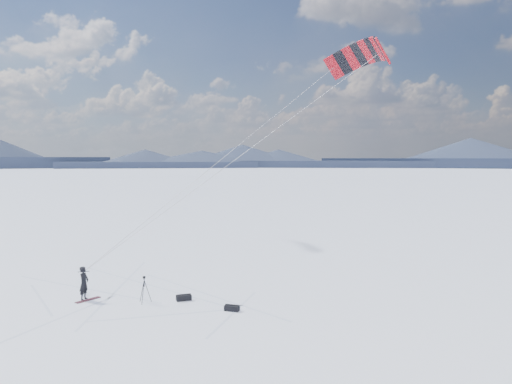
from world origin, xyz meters
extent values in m
plane|color=white|center=(0.00, 0.00, 0.00)|extent=(1800.00, 1800.00, 0.00)
cube|color=black|center=(188.09, 258.89, 2.61)|extent=(147.80, 124.57, 5.21)
cone|color=black|center=(188.09, 258.89, 5.21)|extent=(89.40, 89.40, 8.00)
cube|color=black|center=(98.89, 304.34, 2.61)|extent=(156.56, 89.15, 5.21)
cone|color=black|center=(98.89, 304.34, 5.21)|extent=(80.64, 80.64, 8.00)
cube|color=black|center=(0.00, 320.00, 2.61)|extent=(150.00, 45.00, 5.21)
cone|color=black|center=(0.00, 320.00, 5.21)|extent=(64.00, 64.00, 8.00)
cube|color=#B0BDD7|center=(-3.30, -1.70, 0.00)|extent=(3.52, 7.29, 0.01)
cube|color=#B0BDD7|center=(-1.60, 0.60, 0.00)|extent=(6.45, 7.79, 0.01)
cube|color=#B0BDD7|center=(0.10, 2.90, 0.00)|extent=(11.66, 3.07, 0.01)
cube|color=#B0BDD7|center=(1.80, -2.80, 0.00)|extent=(1.27, 5.91, 0.01)
cube|color=#B0BDD7|center=(3.50, -0.50, 0.00)|extent=(6.52, 4.83, 0.01)
cube|color=#B0BDD7|center=(5.20, 1.80, 0.00)|extent=(8.85, 4.87, 0.01)
cube|color=#B0BDD7|center=(-4.10, -3.90, 0.00)|extent=(0.79, 11.99, 0.01)
imported|color=black|center=(-2.60, 1.57, 0.00)|extent=(0.58, 0.70, 1.65)
cube|color=maroon|center=(-2.41, 1.47, 0.02)|extent=(1.15, 1.08, 0.04)
cylinder|color=black|center=(0.47, 0.51, 0.55)|extent=(0.37, 0.08, 1.11)
cylinder|color=black|center=(0.19, 0.62, 0.55)|extent=(0.25, 0.30, 1.11)
cylinder|color=black|center=(0.24, 0.33, 0.55)|extent=(0.16, 0.35, 1.11)
cylinder|color=black|center=(0.30, 0.49, 0.94)|extent=(0.03, 0.03, 0.33)
cube|color=black|center=(0.30, 0.49, 1.15)|extent=(0.08, 0.08, 0.05)
cube|color=black|center=(0.30, 0.49, 1.24)|extent=(0.13, 0.10, 0.09)
cylinder|color=black|center=(0.30, 0.57, 1.24)|extent=(0.07, 0.09, 0.07)
cube|color=black|center=(2.17, 0.48, 0.14)|extent=(0.77, 0.45, 0.27)
cylinder|color=black|center=(2.17, 0.48, 0.29)|extent=(0.69, 0.17, 0.07)
cube|color=black|center=(4.22, -1.62, 0.12)|extent=(0.74, 0.61, 0.25)
cylinder|color=black|center=(4.22, -1.62, 0.27)|extent=(0.59, 0.38, 0.08)
cube|color=#B40F19|center=(12.81, 1.34, 12.61)|extent=(1.23, 0.82, 1.53)
cube|color=black|center=(13.01, 1.95, 12.82)|extent=(1.14, 0.86, 1.48)
cube|color=#B40F19|center=(13.12, 2.61, 12.98)|extent=(1.05, 0.87, 1.41)
cube|color=black|center=(13.15, 3.31, 13.08)|extent=(1.00, 0.87, 1.35)
cube|color=#B40F19|center=(13.08, 4.01, 13.11)|extent=(1.09, 0.87, 1.28)
cube|color=black|center=(12.93, 4.69, 13.08)|extent=(1.17, 0.87, 1.35)
cube|color=#B40F19|center=(12.70, 5.34, 12.98)|extent=(1.25, 0.84, 1.41)
cube|color=black|center=(12.39, 5.94, 12.82)|extent=(1.33, 0.80, 1.48)
cube|color=#B40F19|center=(12.01, 6.46, 12.61)|extent=(1.39, 0.74, 1.53)
cylinder|color=#8F909B|center=(5.11, 1.45, 7.00)|extent=(15.41, 0.25, 11.22)
cylinder|color=#8F909B|center=(4.71, 4.02, 7.00)|extent=(14.62, 4.92, 11.22)
cylinder|color=black|center=(-2.60, 1.57, 1.40)|extent=(0.55, 0.11, 0.03)
camera|label=1|loc=(0.84, -23.61, 6.99)|focal=35.00mm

